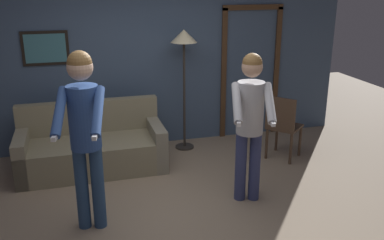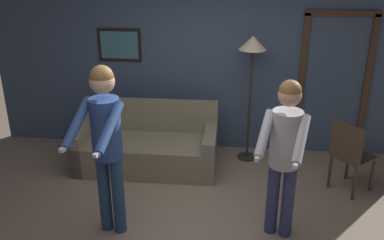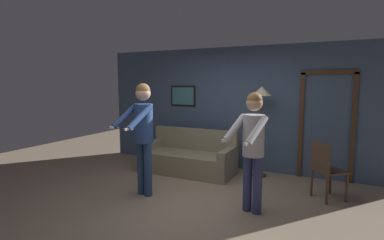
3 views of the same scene
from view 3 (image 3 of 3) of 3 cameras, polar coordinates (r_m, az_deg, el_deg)
ground_plane at (r=4.79m, az=0.27°, el=-15.57°), size 12.00×12.00×0.00m
back_wall_assembly at (r=6.47m, az=8.84°, el=2.18°), size 6.40×0.10×2.60m
couch at (r=6.26m, az=-0.64°, el=-7.42°), size 1.91×0.86×0.87m
torchiere_lamp at (r=5.97m, az=13.09°, el=3.78°), size 0.38×0.38×1.78m
person_standing_left at (r=4.88m, az=-9.34°, el=-1.39°), size 0.52×0.71×1.84m
person_standing_right at (r=4.27m, az=11.51°, el=-3.94°), size 0.54×0.68×1.72m
dining_chair_distant at (r=5.19m, az=24.03°, el=-8.21°), size 0.59×0.59×0.93m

